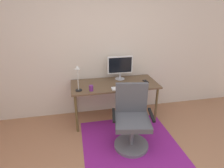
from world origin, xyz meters
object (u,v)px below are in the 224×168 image
(desk, at_px, (115,87))
(keyboard, at_px, (124,88))
(office_chair, at_px, (132,122))
(desk_lamp, at_px, (78,74))
(coffee_cup, at_px, (91,88))
(computer_mouse, at_px, (143,85))
(monitor, at_px, (120,66))
(cell_phone, at_px, (146,81))

(desk, distance_m, keyboard, 0.28)
(office_chair, bearing_deg, desk_lamp, 151.94)
(coffee_cup, distance_m, office_chair, 0.86)
(computer_mouse, bearing_deg, keyboard, -173.07)
(desk, height_order, computer_mouse, computer_mouse)
(keyboard, xyz_separation_m, desk_lamp, (-0.76, 0.06, 0.28))
(keyboard, relative_size, coffee_cup, 4.47)
(desk, bearing_deg, coffee_cup, -153.00)
(monitor, relative_size, coffee_cup, 4.97)
(monitor, bearing_deg, coffee_cup, -144.18)
(monitor, bearing_deg, office_chair, -93.11)
(monitor, distance_m, desk_lamp, 0.89)
(desk, height_order, desk_lamp, desk_lamp)
(computer_mouse, bearing_deg, monitor, 127.69)
(desk, xyz_separation_m, keyboard, (0.11, -0.25, 0.08))
(desk, bearing_deg, office_chair, -83.11)
(keyboard, distance_m, desk_lamp, 0.82)
(monitor, xyz_separation_m, computer_mouse, (0.31, -0.41, -0.25))
(coffee_cup, relative_size, desk_lamp, 0.22)
(desk, height_order, monitor, monitor)
(keyboard, relative_size, computer_mouse, 4.13)
(monitor, height_order, desk_lamp, monitor)
(desk, height_order, office_chair, office_chair)
(desk_lamp, bearing_deg, office_chair, -38.84)
(computer_mouse, height_order, office_chair, office_chair)
(monitor, distance_m, coffee_cup, 0.77)
(office_chair, bearing_deg, coffee_cup, 145.00)
(monitor, xyz_separation_m, office_chair, (-0.05, -0.99, -0.58))
(cell_phone, distance_m, office_chair, 0.97)
(cell_phone, xyz_separation_m, desk_lamp, (-1.25, -0.16, 0.29))
(computer_mouse, xyz_separation_m, office_chair, (-0.37, -0.58, -0.34))
(keyboard, bearing_deg, desk_lamp, 175.31)
(computer_mouse, distance_m, office_chair, 0.77)
(computer_mouse, bearing_deg, cell_phone, 54.80)
(desk, bearing_deg, computer_mouse, -23.78)
(desk, relative_size, cell_phone, 11.17)
(monitor, bearing_deg, keyboard, -94.95)
(desk, distance_m, cell_phone, 0.60)
(coffee_cup, bearing_deg, desk, 27.00)
(keyboard, bearing_deg, computer_mouse, 6.93)
(keyboard, bearing_deg, monitor, 85.05)
(desk_lamp, bearing_deg, keyboard, -4.69)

